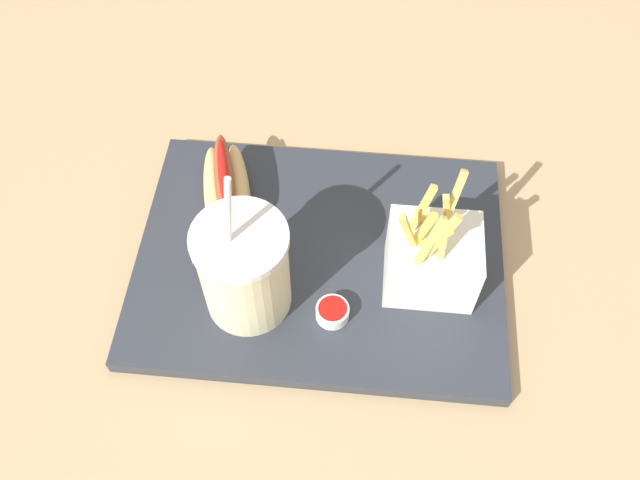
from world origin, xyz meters
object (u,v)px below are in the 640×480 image
at_px(hot_dog_1, 227,191).
at_px(ketchup_cup_1, 332,312).
at_px(soda_cup, 244,269).
at_px(fries_basket, 432,259).

distance_m(hot_dog_1, ketchup_cup_1, 0.21).
bearing_deg(soda_cup, hot_dog_1, -70.62).
height_order(fries_basket, hot_dog_1, fries_basket).
relative_size(soda_cup, hot_dog_1, 1.28).
bearing_deg(soda_cup, ketchup_cup_1, 172.53).
relative_size(soda_cup, fries_basket, 1.39).
xyz_separation_m(fries_basket, hot_dog_1, (0.25, -0.09, -0.02)).
xyz_separation_m(soda_cup, hot_dog_1, (0.05, -0.14, -0.04)).
distance_m(fries_basket, hot_dog_1, 0.27).
distance_m(fries_basket, ketchup_cup_1, 0.13).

